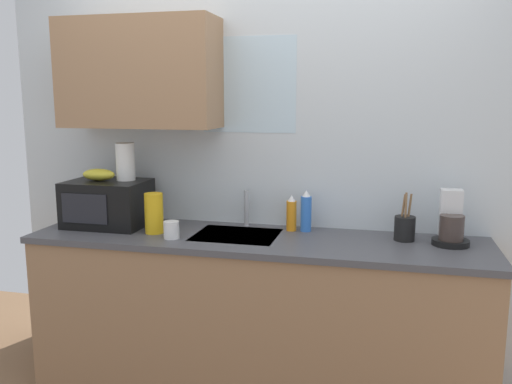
# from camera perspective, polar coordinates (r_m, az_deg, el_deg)

# --- Properties ---
(kitchen_wall_assembly) EXTENTS (3.27, 0.42, 2.50)m
(kitchen_wall_assembly) POSITION_cam_1_polar(r_m,az_deg,el_deg) (3.20, -0.99, 4.60)
(kitchen_wall_assembly) COLOR silver
(kitchen_wall_assembly) RESTS_ON ground
(counter_unit) EXTENTS (2.50, 0.63, 0.90)m
(counter_unit) POSITION_cam_1_polar(r_m,az_deg,el_deg) (3.09, -0.04, -12.74)
(counter_unit) COLOR #9E7551
(counter_unit) RESTS_ON ground
(sink_faucet) EXTENTS (0.03, 0.03, 0.21)m
(sink_faucet) POSITION_cam_1_polar(r_m,az_deg,el_deg) (3.18, -1.03, -1.72)
(sink_faucet) COLOR #B2B5BA
(sink_faucet) RESTS_ON counter_unit
(microwave) EXTENTS (0.46, 0.35, 0.27)m
(microwave) POSITION_cam_1_polar(r_m,az_deg,el_deg) (3.29, -15.51, -1.17)
(microwave) COLOR black
(microwave) RESTS_ON counter_unit
(banana_bunch) EXTENTS (0.20, 0.11, 0.07)m
(banana_bunch) POSITION_cam_1_polar(r_m,az_deg,el_deg) (3.29, -16.39, 1.79)
(banana_bunch) COLOR gold
(banana_bunch) RESTS_ON microwave
(paper_towel_roll) EXTENTS (0.11, 0.11, 0.22)m
(paper_towel_roll) POSITION_cam_1_polar(r_m,az_deg,el_deg) (3.25, -13.72, 3.15)
(paper_towel_roll) COLOR white
(paper_towel_roll) RESTS_ON microwave
(coffee_maker) EXTENTS (0.19, 0.21, 0.28)m
(coffee_maker) POSITION_cam_1_polar(r_m,az_deg,el_deg) (2.97, 20.02, -3.22)
(coffee_maker) COLOR black
(coffee_maker) RESTS_ON counter_unit
(dish_soap_bottle_orange) EXTENTS (0.06, 0.06, 0.21)m
(dish_soap_bottle_orange) POSITION_cam_1_polar(r_m,az_deg,el_deg) (3.07, 3.79, -2.35)
(dish_soap_bottle_orange) COLOR orange
(dish_soap_bottle_orange) RESTS_ON counter_unit
(dish_soap_bottle_blue) EXTENTS (0.06, 0.06, 0.24)m
(dish_soap_bottle_blue) POSITION_cam_1_polar(r_m,az_deg,el_deg) (3.06, 5.34, -2.13)
(dish_soap_bottle_blue) COLOR blue
(dish_soap_bottle_blue) RESTS_ON counter_unit
(cereal_canister) EXTENTS (0.10, 0.10, 0.23)m
(cereal_canister) POSITION_cam_1_polar(r_m,az_deg,el_deg) (3.06, -10.80, -2.23)
(cereal_canister) COLOR gold
(cereal_canister) RESTS_ON counter_unit
(mug_white) EXTENTS (0.08, 0.08, 0.09)m
(mug_white) POSITION_cam_1_polar(r_m,az_deg,el_deg) (2.94, -8.99, -4.00)
(mug_white) COLOR white
(mug_white) RESTS_ON counter_unit
(utensil_crock) EXTENTS (0.11, 0.11, 0.26)m
(utensil_crock) POSITION_cam_1_polar(r_m,az_deg,el_deg) (2.97, 15.54, -3.67)
(utensil_crock) COLOR black
(utensil_crock) RESTS_ON counter_unit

